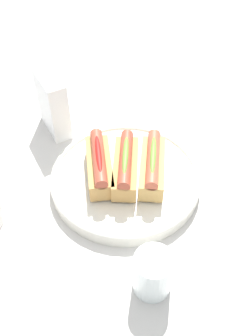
# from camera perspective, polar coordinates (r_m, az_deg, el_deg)

# --- Properties ---
(ground_plane) EXTENTS (2.40, 2.40, 0.00)m
(ground_plane) POSITION_cam_1_polar(r_m,az_deg,el_deg) (0.87, -0.32, -1.52)
(ground_plane) COLOR beige
(serving_bowl) EXTENTS (0.32, 0.32, 0.03)m
(serving_bowl) POSITION_cam_1_polar(r_m,az_deg,el_deg) (0.85, 0.00, -1.58)
(serving_bowl) COLOR silver
(serving_bowl) RESTS_ON ground_plane
(hotdog_front) EXTENTS (0.16, 0.09, 0.06)m
(hotdog_front) POSITION_cam_1_polar(r_m,az_deg,el_deg) (0.82, 3.85, 0.40)
(hotdog_front) COLOR tan
(hotdog_front) RESTS_ON serving_bowl
(hotdog_back) EXTENTS (0.16, 0.09, 0.06)m
(hotdog_back) POSITION_cam_1_polar(r_m,az_deg,el_deg) (0.82, 0.00, 0.37)
(hotdog_back) COLOR tan
(hotdog_back) RESTS_ON serving_bowl
(hotdog_side) EXTENTS (0.15, 0.07, 0.06)m
(hotdog_side) POSITION_cam_1_polar(r_m,az_deg,el_deg) (0.82, -3.85, 0.35)
(hotdog_side) COLOR tan
(hotdog_side) RESTS_ON serving_bowl
(water_glass) EXTENTS (0.07, 0.07, 0.09)m
(water_glass) POSITION_cam_1_polar(r_m,az_deg,el_deg) (0.70, 3.87, -15.20)
(water_glass) COLOR white
(water_glass) RESTS_ON ground_plane
(napkin_box) EXTENTS (0.12, 0.07, 0.15)m
(napkin_box) POSITION_cam_1_polar(r_m,az_deg,el_deg) (0.96, -10.56, 9.12)
(napkin_box) COLOR white
(napkin_box) RESTS_ON ground_plane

